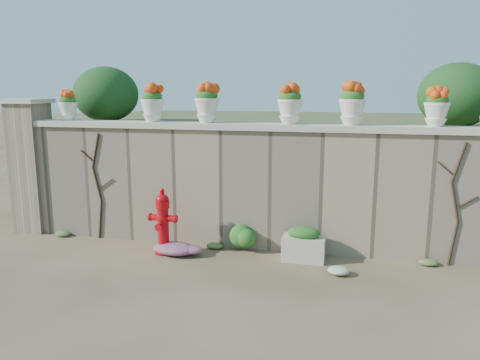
# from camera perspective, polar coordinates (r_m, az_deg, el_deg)

# --- Properties ---
(ground) EXTENTS (80.00, 80.00, 0.00)m
(ground) POSITION_cam_1_polar(r_m,az_deg,el_deg) (6.54, -2.54, -12.95)
(ground) COLOR #4F3D27
(ground) RESTS_ON ground
(stone_wall) EXTENTS (8.00, 0.40, 2.00)m
(stone_wall) POSITION_cam_1_polar(r_m,az_deg,el_deg) (7.90, 0.92, -1.07)
(stone_wall) COLOR #8D795E
(stone_wall) RESTS_ON ground
(wall_cap) EXTENTS (8.10, 0.52, 0.10)m
(wall_cap) POSITION_cam_1_polar(r_m,az_deg,el_deg) (7.75, 0.95, 6.54)
(wall_cap) COLOR beige
(wall_cap) RESTS_ON stone_wall
(gate_pillar) EXTENTS (0.72, 0.72, 2.48)m
(gate_pillar) POSITION_cam_1_polar(r_m,az_deg,el_deg) (9.61, -24.04, 1.70)
(gate_pillar) COLOR #8D795E
(gate_pillar) RESTS_ON ground
(raised_fill) EXTENTS (9.00, 6.00, 2.00)m
(raised_fill) POSITION_cam_1_polar(r_m,az_deg,el_deg) (11.00, 4.47, 2.35)
(raised_fill) COLOR #384C23
(raised_fill) RESTS_ON ground
(back_shrub_left) EXTENTS (1.30, 1.30, 1.10)m
(back_shrub_left) POSITION_cam_1_polar(r_m,az_deg,el_deg) (9.99, -16.02, 10.01)
(back_shrub_left) COLOR #143814
(back_shrub_left) RESTS_ON raised_fill
(back_shrub_right) EXTENTS (1.30, 1.30, 1.10)m
(back_shrub_right) POSITION_cam_1_polar(r_m,az_deg,el_deg) (8.92, 24.93, 9.35)
(back_shrub_right) COLOR #143814
(back_shrub_right) RESTS_ON raised_fill
(vine_left) EXTENTS (0.60, 0.04, 1.91)m
(vine_left) POSITION_cam_1_polar(r_m,az_deg,el_deg) (8.66, -16.95, -0.54)
(vine_left) COLOR black
(vine_left) RESTS_ON ground
(vine_right) EXTENTS (0.60, 0.04, 1.91)m
(vine_right) POSITION_cam_1_polar(r_m,az_deg,el_deg) (7.68, 24.81, -2.53)
(vine_right) COLOR black
(vine_right) RESTS_ON ground
(fire_hydrant) EXTENTS (0.46, 0.33, 1.08)m
(fire_hydrant) POSITION_cam_1_polar(r_m,az_deg,el_deg) (7.72, -9.38, -4.99)
(fire_hydrant) COLOR #BB070E
(fire_hydrant) RESTS_ON ground
(planter_box) EXTENTS (0.66, 0.39, 0.55)m
(planter_box) POSITION_cam_1_polar(r_m,az_deg,el_deg) (7.48, 7.76, -7.82)
(planter_box) COLOR beige
(planter_box) RESTS_ON ground
(green_shrub) EXTENTS (0.58, 0.52, 0.55)m
(green_shrub) POSITION_cam_1_polar(r_m,az_deg,el_deg) (7.77, 0.54, -6.81)
(green_shrub) COLOR #1E5119
(green_shrub) RESTS_ON ground
(magenta_clump) EXTENTS (0.89, 0.59, 0.24)m
(magenta_clump) POSITION_cam_1_polar(r_m,az_deg,el_deg) (7.77, -6.82, -8.10)
(magenta_clump) COLOR #C928A2
(magenta_clump) RESTS_ON ground
(white_flowers) EXTENTS (0.44, 0.35, 0.16)m
(white_flowers) POSITION_cam_1_polar(r_m,az_deg,el_deg) (7.06, 11.86, -10.64)
(white_flowers) COLOR white
(white_flowers) RESTS_ON ground
(urn_pot_0) EXTENTS (0.33, 0.33, 0.52)m
(urn_pot_0) POSITION_cam_1_polar(r_m,az_deg,el_deg) (9.02, -20.23, 8.47)
(urn_pot_0) COLOR silver
(urn_pot_0) RESTS_ON wall_cap
(urn_pot_1) EXTENTS (0.40, 0.40, 0.62)m
(urn_pot_1) POSITION_cam_1_polar(r_m,az_deg,el_deg) (8.24, -10.63, 9.13)
(urn_pot_1) COLOR silver
(urn_pot_1) RESTS_ON wall_cap
(urn_pot_2) EXTENTS (0.42, 0.42, 0.66)m
(urn_pot_2) POSITION_cam_1_polar(r_m,az_deg,el_deg) (7.90, -4.05, 9.32)
(urn_pot_2) COLOR silver
(urn_pot_2) RESTS_ON wall_cap
(urn_pot_3) EXTENTS (0.41, 0.41, 0.64)m
(urn_pot_3) POSITION_cam_1_polar(r_m,az_deg,el_deg) (7.61, 6.12, 9.16)
(urn_pot_3) COLOR silver
(urn_pot_3) RESTS_ON wall_cap
(urn_pot_4) EXTENTS (0.42, 0.42, 0.65)m
(urn_pot_4) POSITION_cam_1_polar(r_m,az_deg,el_deg) (7.55, 13.52, 8.96)
(urn_pot_4) COLOR silver
(urn_pot_4) RESTS_ON wall_cap
(urn_pot_5) EXTENTS (0.37, 0.37, 0.58)m
(urn_pot_5) POSITION_cam_1_polar(r_m,az_deg,el_deg) (7.66, 22.85, 8.16)
(urn_pot_5) COLOR silver
(urn_pot_5) RESTS_ON wall_cap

